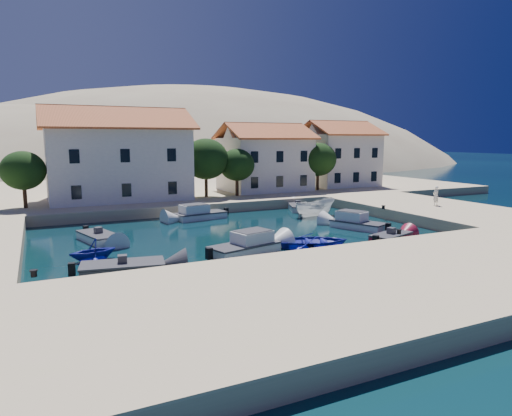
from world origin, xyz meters
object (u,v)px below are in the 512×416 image
at_px(pedestrian, 436,196).
at_px(boat_east, 315,216).
at_px(cabin_cruiser_south, 245,246).
at_px(building_left, 117,153).
at_px(building_mid, 264,156).
at_px(building_right, 339,153).
at_px(rowboat_south, 313,246).
at_px(cabin_cruiser_east, 358,223).

bearing_deg(pedestrian, boat_east, -29.06).
xyz_separation_m(cabin_cruiser_south, boat_east, (12.11, 10.29, -0.48)).
relative_size(building_left, building_mid, 1.40).
xyz_separation_m(building_mid, building_right, (12.00, 1.00, 0.25)).
relative_size(building_left, building_right, 1.56).
bearing_deg(building_left, rowboat_south, -69.38).
bearing_deg(rowboat_south, building_right, -19.32).
bearing_deg(rowboat_south, pedestrian, -52.65).
relative_size(building_left, rowboat_south, 3.06).
height_order(cabin_cruiser_south, rowboat_south, cabin_cruiser_south).
height_order(rowboat_south, cabin_cruiser_east, cabin_cruiser_east).
bearing_deg(boat_east, cabin_cruiser_south, 122.39).
distance_m(building_mid, building_right, 12.04).
height_order(building_left, cabin_cruiser_east, building_left).
relative_size(boat_east, pedestrian, 2.51).
xyz_separation_m(building_left, building_right, (30.00, 2.00, -0.46)).
height_order(building_left, rowboat_south, building_left).
xyz_separation_m(cabin_cruiser_south, cabin_cruiser_east, (11.88, 3.41, 0.00)).
distance_m(boat_east, pedestrian, 11.85).
xyz_separation_m(rowboat_south, pedestrian, (17.66, 5.77, 1.94)).
height_order(cabin_cruiser_east, boat_east, cabin_cruiser_east).
xyz_separation_m(building_right, cabin_cruiser_south, (-25.99, -25.87, -5.00)).
height_order(building_right, cabin_cruiser_south, building_right).
distance_m(building_left, building_mid, 18.04).
bearing_deg(pedestrian, rowboat_south, 13.51).
xyz_separation_m(cabin_cruiser_east, boat_east, (0.23, 6.88, -0.48)).
bearing_deg(cabin_cruiser_east, boat_east, -24.56).
distance_m(building_left, pedestrian, 32.74).
bearing_deg(building_mid, boat_east, -97.32).
xyz_separation_m(building_right, pedestrian, (-3.23, -20.43, -3.53)).
bearing_deg(cabin_cruiser_south, building_right, 30.32).
bearing_deg(building_left, cabin_cruiser_east, -52.16).
relative_size(building_left, boat_east, 3.10).
distance_m(building_left, building_right, 30.07).
height_order(building_left, building_mid, building_left).
distance_m(building_right, cabin_cruiser_south, 37.01).
bearing_deg(pedestrian, building_left, -39.13).
relative_size(rowboat_south, pedestrian, 2.54).
bearing_deg(cabin_cruiser_south, rowboat_south, -18.21).
relative_size(building_mid, rowboat_south, 2.19).
bearing_deg(building_left, pedestrian, -34.54).
xyz_separation_m(rowboat_south, boat_east, (7.02, 10.62, 0.00)).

